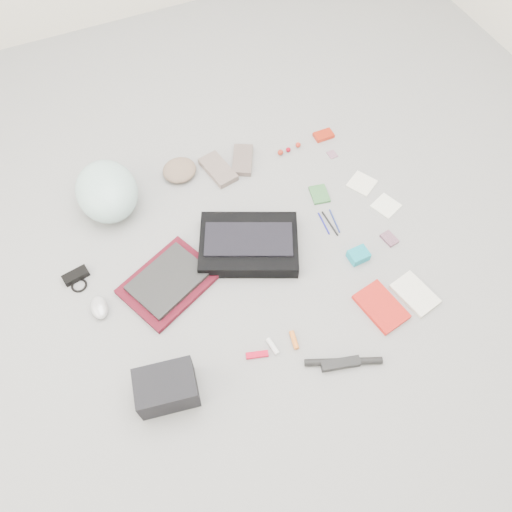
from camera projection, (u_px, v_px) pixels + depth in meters
name	position (u px, v px, depth m)	size (l,w,h in m)	color
ground_plane	(256.00, 262.00, 2.24)	(4.00, 4.00, 0.00)	gray
messenger_bag	(249.00, 244.00, 2.25)	(0.44, 0.31, 0.07)	black
bag_flap	(249.00, 239.00, 2.21)	(0.39, 0.18, 0.01)	black
laptop_sleeve	(169.00, 283.00, 2.17)	(0.38, 0.29, 0.03)	#580E1B
laptop	(168.00, 280.00, 2.15)	(0.31, 0.23, 0.02)	black
bike_helmet	(107.00, 191.00, 2.32)	(0.28, 0.35, 0.21)	silver
beanie	(179.00, 170.00, 2.49)	(0.17, 0.16, 0.06)	#856B58
mitten_left	(218.00, 169.00, 2.51)	(0.11, 0.21, 0.03)	slate
mitten_right	(243.00, 160.00, 2.54)	(0.10, 0.19, 0.03)	#715F58
power_brick	(76.00, 276.00, 2.19)	(0.11, 0.05, 0.03)	black
cable_coil	(79.00, 285.00, 2.18)	(0.07, 0.07, 0.01)	black
mouse	(99.00, 307.00, 2.10)	(0.07, 0.11, 0.04)	silver
camera_bag	(167.00, 388.00, 1.87)	(0.22, 0.16, 0.15)	black
multitool	(257.00, 355.00, 2.01)	(0.09, 0.03, 0.01)	#BF021F
toiletry_tube_white	(273.00, 346.00, 2.02)	(0.02, 0.02, 0.07)	white
toiletry_tube_orange	(294.00, 340.00, 2.04)	(0.02, 0.02, 0.08)	orange
u_lock	(340.00, 364.00, 1.98)	(0.16, 0.04, 0.03)	black
bike_pump	(343.00, 362.00, 1.99)	(0.03, 0.03, 0.31)	black
book_red	(381.00, 307.00, 2.12)	(0.14, 0.21, 0.02)	red
book_white	(415.00, 294.00, 2.15)	(0.13, 0.19, 0.02)	silver
notepad	(319.00, 194.00, 2.44)	(0.08, 0.11, 0.01)	#38703A
pen_blue	(324.00, 223.00, 2.35)	(0.01, 0.01, 0.13)	#1A1993
pen_black	(330.00, 223.00, 2.35)	(0.01, 0.01, 0.15)	black
pen_navy	(335.00, 221.00, 2.36)	(0.01, 0.01, 0.14)	navy
accordion_wallet	(358.00, 255.00, 2.24)	(0.09, 0.07, 0.04)	#1297AE
card_deck	(389.00, 239.00, 2.30)	(0.05, 0.08, 0.01)	#805368
napkin_top	(362.00, 183.00, 2.48)	(0.12, 0.12, 0.01)	white
napkin_bottom	(386.00, 206.00, 2.40)	(0.11, 0.11, 0.01)	white
lollipop_a	(280.00, 152.00, 2.57)	(0.03, 0.03, 0.03)	#A32817
lollipop_b	(288.00, 150.00, 2.58)	(0.03, 0.03, 0.03)	#9A0414
lollipop_c	(298.00, 145.00, 2.60)	(0.03, 0.03, 0.03)	red
altoids_tin	(324.00, 135.00, 2.64)	(0.10, 0.06, 0.02)	red
stamp_sheet	(332.00, 154.00, 2.58)	(0.04, 0.05, 0.00)	#9D6881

